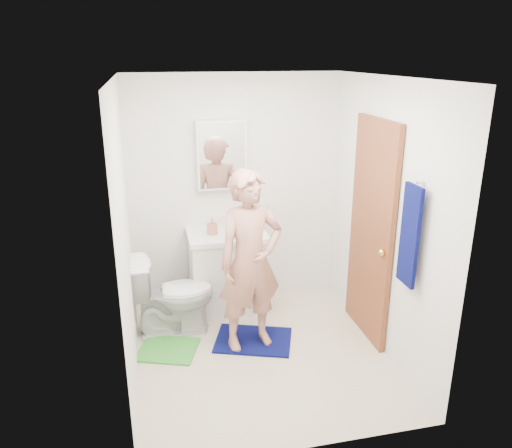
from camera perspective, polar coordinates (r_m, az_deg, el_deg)
The scene contains 22 objects.
floor at distance 4.68m, azimuth 0.59°, elevation -14.52°, with size 2.20×2.40×0.02m, color beige.
ceiling at distance 3.91m, azimuth 0.71°, elevation 16.57°, with size 2.20×2.40×0.02m, color white.
wall_back at distance 5.27m, azimuth -2.40°, elevation 3.85°, with size 2.20×0.02×2.40m, color silver.
wall_front at distance 3.07m, azimuth 5.91°, elevation -7.76°, with size 2.20×0.02×2.40m, color silver.
wall_left at distance 4.04m, azimuth -14.86°, elevation -1.55°, with size 0.02×2.40×2.40m, color silver.
wall_right at distance 4.51m, azimuth 14.49°, elevation 0.63°, with size 0.02×2.40×2.40m, color silver.
vanity_cabinet at distance 5.24m, azimuth -3.31°, elevation -5.54°, with size 0.75×0.55×0.80m, color white.
countertop at distance 5.08m, azimuth -3.40°, elevation -1.18°, with size 0.79×0.59×0.05m, color white.
sink_basin at distance 5.08m, azimuth -3.40°, elevation -1.02°, with size 0.40×0.40×0.03m, color white.
faucet at distance 5.22m, azimuth -3.75°, elevation 0.36°, with size 0.03×0.03×0.12m, color silver.
medicine_cabinet at distance 5.09m, azimuth -3.99°, elevation 7.90°, with size 0.50×0.12×0.70m, color white.
mirror_panel at distance 5.03m, azimuth -3.88°, elevation 7.77°, with size 0.46×0.01×0.66m, color white.
door at distance 4.68m, azimuth 13.01°, elevation -0.88°, with size 0.05×0.80×2.05m, color brown.
door_knob at distance 4.42m, azimuth 14.22°, elevation -3.20°, with size 0.07×0.07×0.07m, color gold.
towel at distance 3.99m, azimuth 17.16°, elevation -1.29°, with size 0.03×0.24×0.80m, color #080D4D.
towel_hook at distance 3.89m, azimuth 18.27°, elevation 4.57°, with size 0.02×0.02×0.06m, color silver.
toilet at distance 4.86m, azimuth -9.49°, elevation -7.95°, with size 0.44×0.77×0.79m, color white.
bath_mat at distance 4.82m, azimuth -0.30°, elevation -13.12°, with size 0.70×0.50×0.02m, color #080D4D.
green_rug at distance 4.76m, azimuth -10.05°, elevation -13.95°, with size 0.51×0.43×0.02m, color green.
soap_dispenser at distance 4.98m, azimuth -5.04°, elevation -0.27°, with size 0.08×0.08×0.18m, color #C6775C.
toothbrush_cup at distance 5.21m, azimuth -0.36°, elevation 0.25°, with size 0.13×0.13×0.10m, color #5E4395.
man at distance 4.38m, azimuth -0.65°, elevation -4.32°, with size 0.60×0.39×1.64m, color tan.
Camera 1 is at (-0.90, -3.80, 2.57)m, focal length 35.00 mm.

